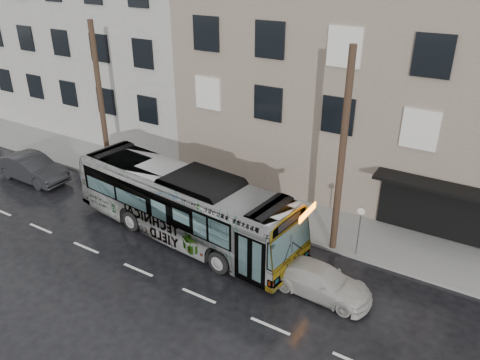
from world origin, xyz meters
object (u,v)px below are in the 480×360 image
(utility_pole_rear, at_px, (101,104))
(bus, at_px, (183,204))
(utility_pole_front, at_px, (342,156))
(white_sedan, at_px, (320,281))
(sign_post, at_px, (359,231))
(dark_sedan, at_px, (32,168))

(utility_pole_rear, xyz_separation_m, bus, (7.51, -2.53, -2.97))
(utility_pole_front, distance_m, white_sedan, 5.17)
(utility_pole_front, xyz_separation_m, sign_post, (1.10, 0.00, -3.30))
(utility_pole_front, height_order, white_sedan, utility_pole_front)
(white_sedan, bearing_deg, sign_post, -5.03)
(utility_pole_front, relative_size, bus, 0.74)
(utility_pole_front, height_order, utility_pole_rear, same)
(sign_post, xyz_separation_m, white_sedan, (-0.42, -3.14, -0.75))
(utility_pole_rear, height_order, bus, utility_pole_rear)
(white_sedan, xyz_separation_m, dark_sedan, (-18.58, 0.73, 0.18))
(utility_pole_rear, bearing_deg, dark_sedan, -148.26)
(sign_post, bearing_deg, utility_pole_rear, 180.00)
(utility_pole_rear, xyz_separation_m, sign_post, (15.10, 0.00, -3.30))
(utility_pole_front, bearing_deg, dark_sedan, -172.32)
(bus, bearing_deg, white_sedan, -88.84)
(dark_sedan, bearing_deg, utility_pole_rear, -58.83)
(sign_post, relative_size, bus, 0.20)
(bus, xyz_separation_m, dark_sedan, (-11.42, 0.11, -0.90))
(utility_pole_front, distance_m, bus, 7.57)
(sign_post, relative_size, white_sedan, 0.58)
(white_sedan, bearing_deg, bus, 87.62)
(bus, distance_m, dark_sedan, 11.45)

